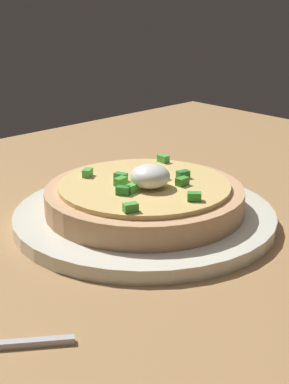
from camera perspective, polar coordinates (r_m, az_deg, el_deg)
name	(u,v)px	position (r cm, az deg, el deg)	size (l,w,h in cm)	color
dining_table	(136,217)	(64.27, -0.86, -2.44)	(99.43, 73.33, 2.28)	#A3784A
plate	(145,217)	(59.47, 0.00, -2.44)	(26.67, 26.67, 1.37)	silver
pizza	(145,197)	(58.63, 0.02, -0.46)	(20.16, 20.16, 5.27)	tan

